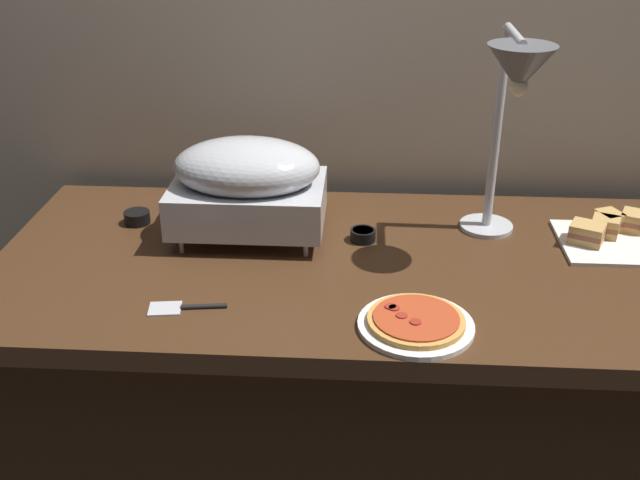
# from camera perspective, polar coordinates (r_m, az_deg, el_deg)

# --- Properties ---
(back_wall) EXTENTS (4.40, 0.04, 2.40)m
(back_wall) POSITION_cam_1_polar(r_m,az_deg,el_deg) (2.17, 4.83, 15.17)
(back_wall) COLOR #B7A893
(back_wall) RESTS_ON ground_plane
(buffet_table) EXTENTS (1.90, 0.84, 0.76)m
(buffet_table) POSITION_cam_1_polar(r_m,az_deg,el_deg) (2.05, 4.13, -10.79)
(buffet_table) COLOR #422816
(buffet_table) RESTS_ON ground_plane
(chafing_dish) EXTENTS (0.39, 0.27, 0.26)m
(chafing_dish) POSITION_cam_1_polar(r_m,az_deg,el_deg) (1.91, -5.54, 4.31)
(chafing_dish) COLOR #B7BABF
(chafing_dish) RESTS_ON buffet_table
(heat_lamp) EXTENTS (0.15, 0.34, 0.54)m
(heat_lamp) POSITION_cam_1_polar(r_m,az_deg,el_deg) (1.76, 14.53, 11.00)
(heat_lamp) COLOR #B7BABF
(heat_lamp) RESTS_ON buffet_table
(pizza_plate_front) EXTENTS (0.24, 0.24, 0.03)m
(pizza_plate_front) POSITION_cam_1_polar(r_m,az_deg,el_deg) (1.59, 7.30, -6.27)
(pizza_plate_front) COLOR white
(pizza_plate_front) RESTS_ON buffet_table
(sandwich_platter) EXTENTS (0.37, 0.25, 0.06)m
(sandwich_platter) POSITION_cam_1_polar(r_m,az_deg,el_deg) (2.07, 22.70, 0.28)
(sandwich_platter) COLOR white
(sandwich_platter) RESTS_ON buffet_table
(sauce_cup_near) EXTENTS (0.07, 0.07, 0.03)m
(sauce_cup_near) POSITION_cam_1_polar(r_m,az_deg,el_deg) (2.08, -13.74, 1.72)
(sauce_cup_near) COLOR black
(sauce_cup_near) RESTS_ON buffet_table
(sauce_cup_far) EXTENTS (0.07, 0.07, 0.03)m
(sauce_cup_far) POSITION_cam_1_polar(r_m,az_deg,el_deg) (1.93, 3.28, 0.42)
(sauce_cup_far) COLOR black
(sauce_cup_far) RESTS_ON buffet_table
(serving_spatula) EXTENTS (0.17, 0.06, 0.01)m
(serving_spatula) POSITION_cam_1_polar(r_m,az_deg,el_deg) (1.67, -10.32, -5.08)
(serving_spatula) COLOR #B7BABF
(serving_spatula) RESTS_ON buffet_table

